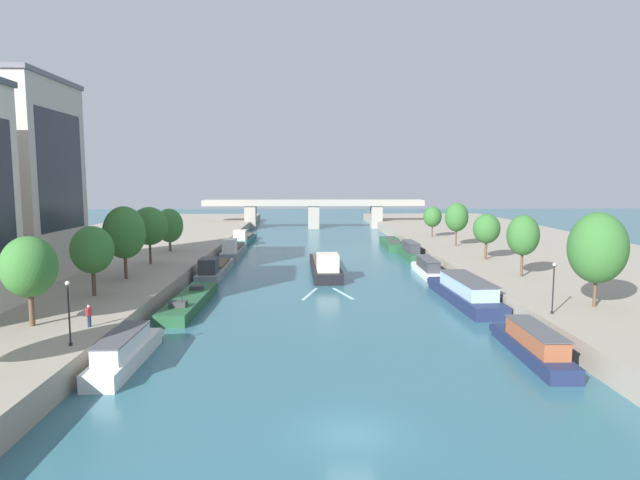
{
  "coord_description": "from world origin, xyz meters",
  "views": [
    {
      "loc": [
        -2.3,
        -24.75,
        12.5
      ],
      "look_at": [
        0.0,
        54.44,
        3.4
      ],
      "focal_mm": 29.71,
      "sensor_mm": 36.0,
      "label": 1
    }
  ],
  "objects_px": {
    "moored_boat_right_midway": "(427,268)",
    "bridge_far": "(314,210)",
    "moored_boat_right_downstream": "(392,244)",
    "tree_right_second": "(487,229)",
    "tree_left_end_of_row": "(149,226)",
    "tree_left_third": "(29,267)",
    "lamppost_left_bank": "(69,310)",
    "tree_right_far": "(433,217)",
    "moored_boat_left_far": "(190,301)",
    "barge_midriver": "(325,266)",
    "moored_boat_right_lone": "(410,252)",
    "moored_boat_right_near": "(465,292)",
    "moored_boat_left_second": "(244,238)",
    "tree_right_past_mid": "(598,248)",
    "tree_right_end_of_row": "(523,235)",
    "tree_right_nearest": "(457,217)",
    "tree_left_nearest": "(92,250)",
    "moored_boat_right_end": "(533,344)",
    "lamppost_right_bank": "(553,286)",
    "tree_left_midway": "(124,233)",
    "moored_boat_left_end": "(234,250)",
    "moored_boat_left_midway": "(125,351)",
    "person_on_quay": "(89,314)",
    "tree_left_second": "(169,226)"
  },
  "relations": [
    {
      "from": "tree_right_second",
      "to": "tree_right_nearest",
      "type": "height_order",
      "value": "tree_right_nearest"
    },
    {
      "from": "tree_left_end_of_row",
      "to": "tree_right_second",
      "type": "bearing_deg",
      "value": 3.73
    },
    {
      "from": "moored_boat_right_downstream",
      "to": "tree_right_second",
      "type": "xyz_separation_m",
      "value": [
        8.16,
        -27.1,
        5.26
      ]
    },
    {
      "from": "barge_midriver",
      "to": "moored_boat_left_midway",
      "type": "relative_size",
      "value": 1.7
    },
    {
      "from": "barge_midriver",
      "to": "tree_left_midway",
      "type": "xyz_separation_m",
      "value": [
        -21.96,
        -12.81,
        5.83
      ]
    },
    {
      "from": "tree_left_end_of_row",
      "to": "moored_boat_right_lone",
      "type": "bearing_deg",
      "value": 22.77
    },
    {
      "from": "barge_midriver",
      "to": "tree_left_third",
      "type": "xyz_separation_m",
      "value": [
        -22.62,
        -31.26,
        5.2
      ]
    },
    {
      "from": "moored_boat_right_near",
      "to": "bridge_far",
      "type": "xyz_separation_m",
      "value": [
        -14.02,
        82.82,
        3.45
      ]
    },
    {
      "from": "moored_boat_right_downstream",
      "to": "tree_right_nearest",
      "type": "bearing_deg",
      "value": -57.06
    },
    {
      "from": "tree_left_midway",
      "to": "moored_boat_right_near",
      "type": "bearing_deg",
      "value": -6.81
    },
    {
      "from": "moored_boat_right_lone",
      "to": "lamppost_right_bank",
      "type": "relative_size",
      "value": 2.76
    },
    {
      "from": "barge_midriver",
      "to": "moored_boat_right_lone",
      "type": "relative_size",
      "value": 1.66
    },
    {
      "from": "lamppost_right_bank",
      "to": "tree_left_midway",
      "type": "bearing_deg",
      "value": 157.47
    },
    {
      "from": "tree_left_nearest",
      "to": "person_on_quay",
      "type": "relative_size",
      "value": 3.96
    },
    {
      "from": "tree_right_second",
      "to": "tree_right_far",
      "type": "relative_size",
      "value": 1.09
    },
    {
      "from": "tree_left_nearest",
      "to": "tree_right_past_mid",
      "type": "bearing_deg",
      "value": -7.25
    },
    {
      "from": "tree_left_nearest",
      "to": "tree_right_nearest",
      "type": "relative_size",
      "value": 0.93
    },
    {
      "from": "tree_left_third",
      "to": "lamppost_left_bank",
      "type": "xyz_separation_m",
      "value": [
        4.84,
        -4.8,
        -2.03
      ]
    },
    {
      "from": "moored_boat_left_midway",
      "to": "tree_left_end_of_row",
      "type": "relative_size",
      "value": 1.54
    },
    {
      "from": "moored_boat_right_downstream",
      "to": "tree_right_past_mid",
      "type": "bearing_deg",
      "value": -81.33
    },
    {
      "from": "moored_boat_right_end",
      "to": "tree_left_end_of_row",
      "type": "relative_size",
      "value": 1.62
    },
    {
      "from": "moored_boat_left_second",
      "to": "moored_boat_right_lone",
      "type": "height_order",
      "value": "moored_boat_left_second"
    },
    {
      "from": "moored_boat_left_end",
      "to": "lamppost_right_bank",
      "type": "height_order",
      "value": "lamppost_right_bank"
    },
    {
      "from": "tree_left_nearest",
      "to": "person_on_quay",
      "type": "xyz_separation_m",
      "value": [
        3.74,
        -10.5,
        -3.33
      ]
    },
    {
      "from": "tree_left_end_of_row",
      "to": "tree_right_nearest",
      "type": "bearing_deg",
      "value": 21.44
    },
    {
      "from": "tree_left_third",
      "to": "tree_left_nearest",
      "type": "distance_m",
      "value": 10.1
    },
    {
      "from": "tree_right_second",
      "to": "bridge_far",
      "type": "relative_size",
      "value": 0.11
    },
    {
      "from": "tree_right_nearest",
      "to": "tree_left_midway",
      "type": "bearing_deg",
      "value": -148.11
    },
    {
      "from": "tree_left_end_of_row",
      "to": "lamppost_right_bank",
      "type": "bearing_deg",
      "value": -33.65
    },
    {
      "from": "barge_midriver",
      "to": "moored_boat_left_second",
      "type": "height_order",
      "value": "barge_midriver"
    },
    {
      "from": "moored_boat_right_midway",
      "to": "tree_right_end_of_row",
      "type": "distance_m",
      "value": 14.49
    },
    {
      "from": "tree_left_end_of_row",
      "to": "bridge_far",
      "type": "relative_size",
      "value": 0.13
    },
    {
      "from": "moored_boat_left_second",
      "to": "tree_left_midway",
      "type": "height_order",
      "value": "tree_left_midway"
    },
    {
      "from": "tree_left_third",
      "to": "person_on_quay",
      "type": "xyz_separation_m",
      "value": [
        4.28,
        -0.41,
        -3.44
      ]
    },
    {
      "from": "tree_right_end_of_row",
      "to": "lamppost_left_bank",
      "type": "xyz_separation_m",
      "value": [
        -39.0,
        -23.35,
        -2.23
      ]
    },
    {
      "from": "lamppost_left_bank",
      "to": "tree_left_third",
      "type": "bearing_deg",
      "value": 135.24
    },
    {
      "from": "barge_midriver",
      "to": "lamppost_right_bank",
      "type": "bearing_deg",
      "value": -59.6
    },
    {
      "from": "tree_left_third",
      "to": "bridge_far",
      "type": "relative_size",
      "value": 0.12
    },
    {
      "from": "moored_boat_left_second",
      "to": "tree_right_end_of_row",
      "type": "bearing_deg",
      "value": -52.94
    },
    {
      "from": "moored_boat_right_midway",
      "to": "lamppost_right_bank",
      "type": "xyz_separation_m",
      "value": [
        3.72,
        -27.09,
        3.14
      ]
    },
    {
      "from": "moored_boat_left_far",
      "to": "moored_boat_right_midway",
      "type": "xyz_separation_m",
      "value": [
        27.28,
        16.29,
        0.41
      ]
    },
    {
      "from": "tree_left_second",
      "to": "moored_boat_left_far",
      "type": "bearing_deg",
      "value": -72.27
    },
    {
      "from": "barge_midriver",
      "to": "moored_boat_right_lone",
      "type": "xyz_separation_m",
      "value": [
        13.84,
        12.24,
        0.18
      ]
    },
    {
      "from": "moored_boat_left_midway",
      "to": "tree_right_second",
      "type": "distance_m",
      "value": 50.42
    },
    {
      "from": "barge_midriver",
      "to": "lamppost_right_bank",
      "type": "xyz_separation_m",
      "value": [
        16.99,
        -28.96,
        3.1
      ]
    },
    {
      "from": "moored_boat_left_far",
      "to": "moored_boat_right_downstream",
      "type": "height_order",
      "value": "moored_boat_right_downstream"
    },
    {
      "from": "tree_right_end_of_row",
      "to": "person_on_quay",
      "type": "distance_m",
      "value": 44.02
    },
    {
      "from": "moored_boat_right_midway",
      "to": "bridge_far",
      "type": "distance_m",
      "value": 69.09
    },
    {
      "from": "moored_boat_right_lone",
      "to": "tree_right_nearest",
      "type": "bearing_deg",
      "value": 15.02
    },
    {
      "from": "moored_boat_left_second",
      "to": "tree_left_third",
      "type": "bearing_deg",
      "value": -96.8
    }
  ]
}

